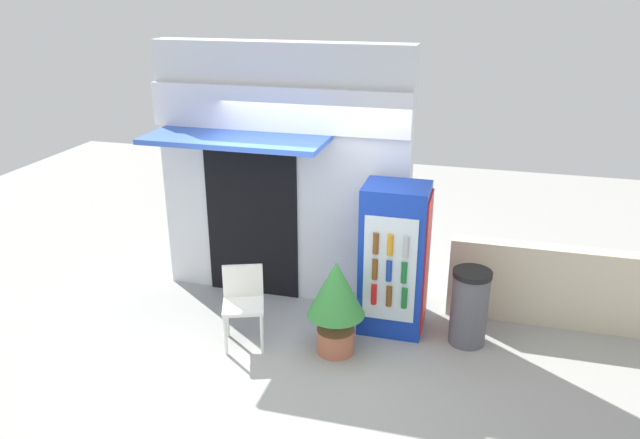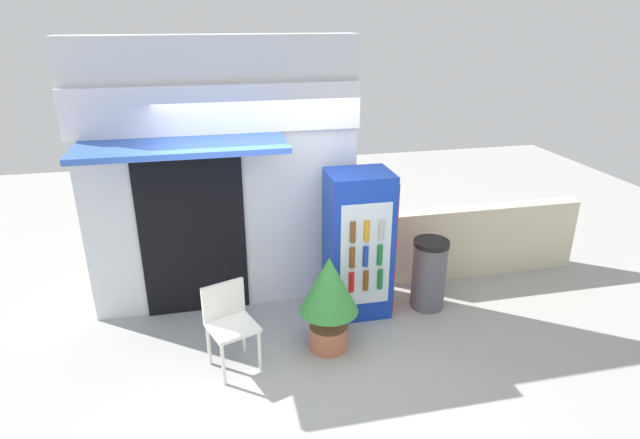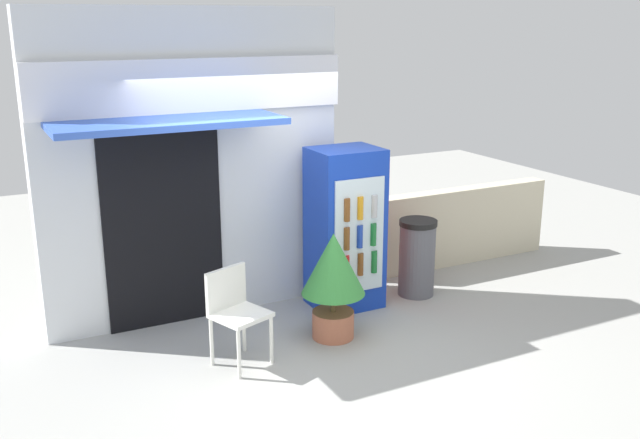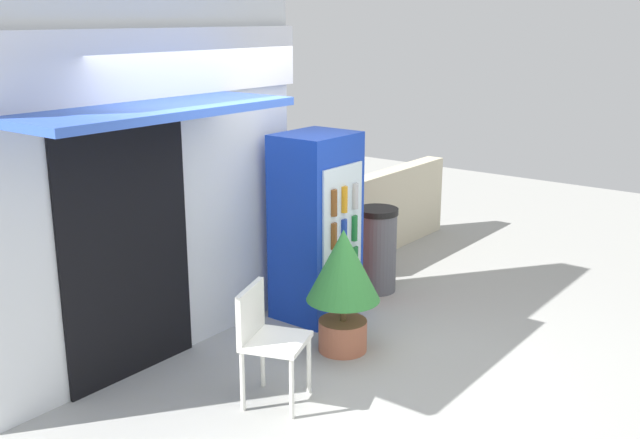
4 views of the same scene
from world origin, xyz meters
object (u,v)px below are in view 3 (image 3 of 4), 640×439
at_px(trash_bin, 417,257).
at_px(plastic_chair, 235,308).
at_px(drink_cooler, 346,229).
at_px(potted_plant_near_shop, 333,274).

bearing_deg(trash_bin, plastic_chair, -165.55).
bearing_deg(plastic_chair, drink_cooler, 25.15).
relative_size(plastic_chair, trash_bin, 1.00).
bearing_deg(plastic_chair, trash_bin, 14.45).
bearing_deg(potted_plant_near_shop, plastic_chair, -176.91).
xyz_separation_m(drink_cooler, trash_bin, (0.86, -0.11, -0.43)).
relative_size(plastic_chair, potted_plant_near_shop, 0.82).
bearing_deg(potted_plant_near_shop, drink_cooler, 52.67).
distance_m(potted_plant_near_shop, trash_bin, 1.51).
xyz_separation_m(drink_cooler, potted_plant_near_shop, (-0.51, -0.67, -0.21)).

